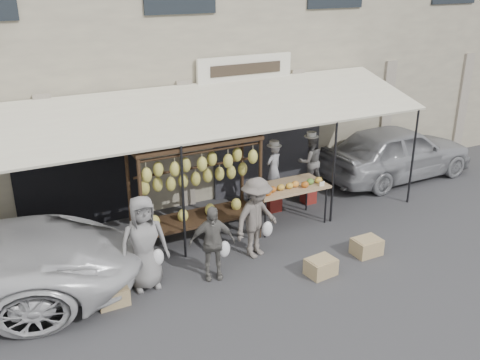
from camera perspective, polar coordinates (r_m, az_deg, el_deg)
The scene contains 16 objects.
ground_plane at distance 10.17m, azimuth 1.96°, elevation -9.76°, with size 90.00×90.00×0.00m, color #2D2D30.
shophouse at distance 14.78m, azimuth -10.63°, elevation 14.86°, with size 24.00×6.15×7.30m.
awning at distance 11.07m, azimuth -3.63°, elevation 7.35°, with size 10.00×2.35×2.92m.
banana_rack at distance 10.53m, azimuth -4.68°, elevation 0.81°, with size 2.60×0.90×2.24m.
produce_table at distance 11.63m, azimuth 5.25°, elevation -0.79°, with size 1.70×0.90×1.04m.
vendor_left at distance 12.22m, azimuth 3.60°, elevation 1.22°, with size 0.43×0.28×1.17m, color #999AA2.
vendor_right at distance 12.72m, azimuth 7.49°, elevation 1.99°, with size 0.63×0.49×1.29m, color #625F5E.
customer_left at distance 9.48m, azimuth -10.23°, elevation -6.61°, with size 0.85×0.55×1.73m, color slate.
customer_mid at distance 9.67m, azimuth -3.00°, elevation -6.70°, with size 0.83×0.35×1.42m, color #615E59.
customer_right at distance 10.34m, azimuth 1.76°, elevation -4.05°, with size 1.06×0.61×1.64m, color #635B54.
stool_left at distance 12.53m, azimuth 3.51°, elevation -2.27°, with size 0.33×0.33×0.46m, color maroon.
stool_right at distance 13.03m, azimuth 7.31°, elevation -1.54°, with size 0.29×0.29×0.41m, color maroon.
crate_near_a at distance 10.12m, azimuth 8.61°, elevation -9.15°, with size 0.53×0.40×0.32m, color tan.
crate_near_b at distance 10.96m, azimuth 13.35°, elevation -6.93°, with size 0.55×0.41×0.33m, color tan.
crate_far at distance 9.47m, azimuth -13.42°, elevation -11.93°, with size 0.51×0.39×0.31m, color tan.
sedan at distance 14.91m, azimuth 16.41°, elevation 2.93°, with size 1.75×4.34×1.48m, color #939398.
Camera 1 is at (-4.28, -7.56, 5.29)m, focal length 40.00 mm.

